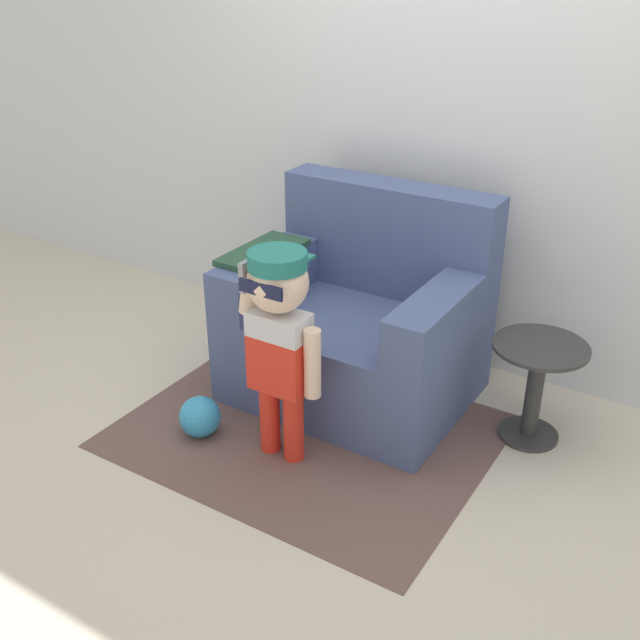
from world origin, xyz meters
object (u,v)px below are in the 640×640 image
(armchair, at_px, (360,324))
(side_table, at_px, (536,382))
(toy_ball, at_px, (200,417))
(person_child, at_px, (279,325))

(armchair, bearing_deg, side_table, 2.92)
(toy_ball, bearing_deg, side_table, 31.52)
(person_child, xyz_separation_m, side_table, (0.88, 0.71, -0.35))
(armchair, xyz_separation_m, person_child, (-0.01, -0.67, 0.28))
(side_table, bearing_deg, person_child, -141.16)
(person_child, bearing_deg, side_table, 38.84)
(armchair, relative_size, toy_ball, 5.90)
(armchair, distance_m, side_table, 0.88)
(side_table, bearing_deg, toy_ball, -148.48)
(person_child, distance_m, side_table, 1.19)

